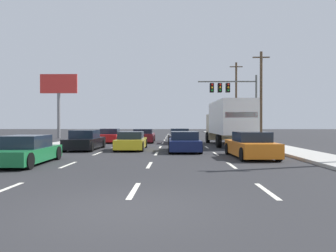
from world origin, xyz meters
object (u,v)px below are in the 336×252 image
at_px(box_truck, 228,120).
at_px(car_orange, 251,146).
at_px(car_yellow, 131,141).
at_px(car_navy, 184,142).
at_px(car_green, 25,151).
at_px(traffic_signal_mast, 230,92).
at_px(utility_pole_mid, 261,94).
at_px(roadside_billboard, 59,92).
at_px(car_red, 110,136).
at_px(car_gray, 179,137).
at_px(utility_pole_far, 236,98).
at_px(car_maroon, 144,136).
at_px(car_black, 85,141).

distance_m(box_truck, car_orange, 9.05).
height_order(car_yellow, car_orange, car_orange).
xyz_separation_m(car_yellow, car_navy, (3.45, -1.21, 0.03)).
bearing_deg(box_truck, car_green, -132.19).
xyz_separation_m(car_green, traffic_signal_mast, (12.11, 19.67, 4.47)).
bearing_deg(car_orange, utility_pole_mid, 73.20).
relative_size(car_green, roadside_billboard, 0.58).
relative_size(car_red, car_green, 1.03).
height_order(car_red, car_gray, car_gray).
bearing_deg(car_yellow, car_orange, -35.28).
height_order(utility_pole_far, roadside_billboard, utility_pole_far).
height_order(car_maroon, car_yellow, car_maroon).
height_order(car_black, utility_pole_mid, utility_pole_mid).
xyz_separation_m(car_black, roadside_billboard, (-7.76, 16.25, 4.88)).
bearing_deg(car_red, car_black, -89.95).
relative_size(car_black, utility_pole_mid, 0.48).
relative_size(car_maroon, traffic_signal_mast, 0.69).
height_order(car_black, car_gray, car_black).
bearing_deg(utility_pole_far, car_maroon, -126.35).
xyz_separation_m(car_navy, utility_pole_mid, (8.63, 14.14, 4.26)).
relative_size(box_truck, traffic_signal_mast, 1.31).
relative_size(car_yellow, roadside_billboard, 0.59).
bearing_deg(box_truck, utility_pole_mid, 60.42).
relative_size(car_yellow, utility_pole_far, 0.43).
relative_size(car_green, utility_pole_mid, 0.47).
bearing_deg(car_green, car_red, 88.37).
distance_m(car_navy, utility_pole_mid, 17.10).
bearing_deg(utility_pole_mid, car_gray, -144.83).
bearing_deg(car_orange, car_green, -164.80).
bearing_deg(utility_pole_far, traffic_signal_mast, -104.17).
bearing_deg(utility_pole_far, car_yellow, -115.79).
bearing_deg(roadside_billboard, car_orange, -49.99).
bearing_deg(roadside_billboard, car_green, -72.86).
distance_m(car_red, car_gray, 6.47).
bearing_deg(car_red, car_yellow, -69.18).
xyz_separation_m(car_red, car_gray, (6.33, -1.36, 0.03)).
relative_size(box_truck, car_orange, 2.02).
relative_size(car_black, box_truck, 0.51).
bearing_deg(utility_pole_mid, car_orange, -106.80).
bearing_deg(car_red, car_maroon, 2.90).
bearing_deg(car_yellow, car_green, -114.97).
bearing_deg(box_truck, car_yellow, -149.61).
height_order(car_yellow, utility_pole_mid, utility_pole_mid).
xyz_separation_m(car_black, car_orange, (9.80, -4.67, 0.01)).
xyz_separation_m(car_navy, car_orange, (3.28, -3.55, 0.02)).
bearing_deg(traffic_signal_mast, utility_pole_far, 75.83).
relative_size(car_orange, utility_pole_far, 0.43).
xyz_separation_m(traffic_signal_mast, utility_pole_mid, (3.49, 0.81, -0.19)).
xyz_separation_m(car_yellow, roadside_billboard, (-10.82, 16.15, 4.92)).
distance_m(utility_pole_mid, utility_pole_far, 11.07).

